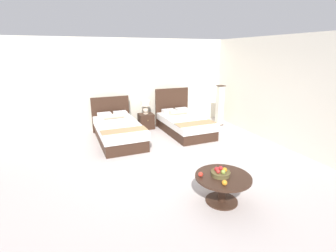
{
  "coord_description": "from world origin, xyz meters",
  "views": [
    {
      "loc": [
        -2.14,
        -5.03,
        2.45
      ],
      "look_at": [
        0.01,
        0.48,
        0.66
      ],
      "focal_mm": 26.49,
      "sensor_mm": 36.0,
      "label": 1
    }
  ],
  "objects_px": {
    "loose_apple": "(201,174)",
    "floor_lamp_corner": "(220,106)",
    "nightstand": "(146,121)",
    "fruit_bowl": "(221,173)",
    "table_lamp": "(145,105)",
    "loose_orange": "(225,183)",
    "coffee_table": "(223,183)",
    "bed_near_corner": "(184,124)",
    "bed_near_window": "(118,131)"
  },
  "relations": [
    {
      "from": "fruit_bowl",
      "to": "loose_apple",
      "type": "bearing_deg",
      "value": 164.9
    },
    {
      "from": "fruit_bowl",
      "to": "loose_orange",
      "type": "height_order",
      "value": "fruit_bowl"
    },
    {
      "from": "bed_near_corner",
      "to": "table_lamp",
      "type": "distance_m",
      "value": 1.39
    },
    {
      "from": "table_lamp",
      "to": "coffee_table",
      "type": "bearing_deg",
      "value": -90.0
    },
    {
      "from": "coffee_table",
      "to": "floor_lamp_corner",
      "type": "relative_size",
      "value": 0.68
    },
    {
      "from": "table_lamp",
      "to": "loose_orange",
      "type": "relative_size",
      "value": 5.11
    },
    {
      "from": "coffee_table",
      "to": "loose_orange",
      "type": "bearing_deg",
      "value": -120.02
    },
    {
      "from": "fruit_bowl",
      "to": "loose_orange",
      "type": "bearing_deg",
      "value": -111.49
    },
    {
      "from": "bed_near_corner",
      "to": "loose_orange",
      "type": "relative_size",
      "value": 24.68
    },
    {
      "from": "bed_near_window",
      "to": "loose_orange",
      "type": "xyz_separation_m",
      "value": [
        0.93,
        -3.89,
        0.22
      ]
    },
    {
      "from": "bed_near_window",
      "to": "coffee_table",
      "type": "height_order",
      "value": "bed_near_window"
    },
    {
      "from": "bed_near_window",
      "to": "loose_apple",
      "type": "height_order",
      "value": "bed_near_window"
    },
    {
      "from": "table_lamp",
      "to": "nightstand",
      "type": "bearing_deg",
      "value": -90.0
    },
    {
      "from": "nightstand",
      "to": "floor_lamp_corner",
      "type": "height_order",
      "value": "floor_lamp_corner"
    },
    {
      "from": "bed_near_window",
      "to": "coffee_table",
      "type": "distance_m",
      "value": 3.79
    },
    {
      "from": "table_lamp",
      "to": "fruit_bowl",
      "type": "xyz_separation_m",
      "value": [
        -0.03,
        -4.48,
        -0.25
      ]
    },
    {
      "from": "nightstand",
      "to": "coffee_table",
      "type": "bearing_deg",
      "value": -90.0
    },
    {
      "from": "nightstand",
      "to": "table_lamp",
      "type": "height_order",
      "value": "table_lamp"
    },
    {
      "from": "nightstand",
      "to": "table_lamp",
      "type": "bearing_deg",
      "value": 90.0
    },
    {
      "from": "nightstand",
      "to": "fruit_bowl",
      "type": "distance_m",
      "value": 4.47
    },
    {
      "from": "bed_near_window",
      "to": "bed_near_corner",
      "type": "height_order",
      "value": "bed_near_corner"
    },
    {
      "from": "nightstand",
      "to": "floor_lamp_corner",
      "type": "bearing_deg",
      "value": -11.67
    },
    {
      "from": "coffee_table",
      "to": "floor_lamp_corner",
      "type": "bearing_deg",
      "value": 58.19
    },
    {
      "from": "nightstand",
      "to": "floor_lamp_corner",
      "type": "xyz_separation_m",
      "value": [
        2.47,
        -0.51,
        0.44
      ]
    },
    {
      "from": "loose_apple",
      "to": "floor_lamp_corner",
      "type": "height_order",
      "value": "floor_lamp_corner"
    },
    {
      "from": "bed_near_corner",
      "to": "loose_orange",
      "type": "height_order",
      "value": "bed_near_corner"
    },
    {
      "from": "coffee_table",
      "to": "loose_apple",
      "type": "xyz_separation_m",
      "value": [
        -0.36,
        0.12,
        0.17
      ]
    },
    {
      "from": "loose_apple",
      "to": "bed_near_window",
      "type": "bearing_deg",
      "value": 101.51
    },
    {
      "from": "bed_near_window",
      "to": "table_lamp",
      "type": "relative_size",
      "value": 5.12
    },
    {
      "from": "loose_apple",
      "to": "floor_lamp_corner",
      "type": "relative_size",
      "value": 0.06
    },
    {
      "from": "bed_near_window",
      "to": "loose_orange",
      "type": "bearing_deg",
      "value": -76.59
    },
    {
      "from": "floor_lamp_corner",
      "to": "nightstand",
      "type": "bearing_deg",
      "value": 168.33
    },
    {
      "from": "bed_near_corner",
      "to": "nightstand",
      "type": "relative_size",
      "value": 4.28
    },
    {
      "from": "nightstand",
      "to": "table_lamp",
      "type": "xyz_separation_m",
      "value": [
        0.0,
        0.02,
        0.53
      ]
    },
    {
      "from": "table_lamp",
      "to": "loose_orange",
      "type": "bearing_deg",
      "value": -91.77
    },
    {
      "from": "fruit_bowl",
      "to": "bed_near_corner",
      "type": "bearing_deg",
      "value": 74.33
    },
    {
      "from": "coffee_table",
      "to": "fruit_bowl",
      "type": "xyz_separation_m",
      "value": [
        -0.03,
        0.03,
        0.18
      ]
    },
    {
      "from": "table_lamp",
      "to": "loose_apple",
      "type": "bearing_deg",
      "value": -94.66
    },
    {
      "from": "fruit_bowl",
      "to": "floor_lamp_corner",
      "type": "xyz_separation_m",
      "value": [
        2.5,
        3.95,
        0.15
      ]
    },
    {
      "from": "bed_near_window",
      "to": "table_lamp",
      "type": "distance_m",
      "value": 1.47
    },
    {
      "from": "nightstand",
      "to": "table_lamp",
      "type": "relative_size",
      "value": 1.13
    },
    {
      "from": "bed_near_corner",
      "to": "fruit_bowl",
      "type": "relative_size",
      "value": 6.54
    },
    {
      "from": "bed_near_corner",
      "to": "table_lamp",
      "type": "bearing_deg",
      "value": 138.82
    },
    {
      "from": "nightstand",
      "to": "loose_orange",
      "type": "height_order",
      "value": "loose_orange"
    },
    {
      "from": "fruit_bowl",
      "to": "loose_apple",
      "type": "relative_size",
      "value": 3.91
    },
    {
      "from": "coffee_table",
      "to": "fruit_bowl",
      "type": "relative_size",
      "value": 2.87
    },
    {
      "from": "nightstand",
      "to": "coffee_table",
      "type": "distance_m",
      "value": 4.49
    },
    {
      "from": "table_lamp",
      "to": "coffee_table",
      "type": "height_order",
      "value": "table_lamp"
    },
    {
      "from": "fruit_bowl",
      "to": "loose_apple",
      "type": "distance_m",
      "value": 0.34
    },
    {
      "from": "bed_near_corner",
      "to": "floor_lamp_corner",
      "type": "relative_size",
      "value": 1.55
    }
  ]
}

